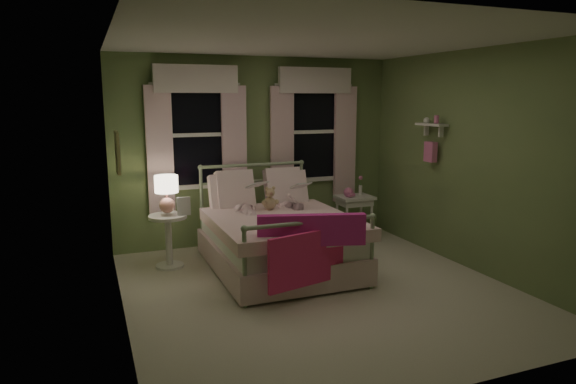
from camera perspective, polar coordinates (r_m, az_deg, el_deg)
name	(u,v)px	position (r m, az deg, el deg)	size (l,w,h in m)	color
room_shell	(320,170)	(5.32, 3.58, 2.43)	(4.20, 4.20, 4.20)	beige
bed	(277,237)	(6.19, -1.19, -5.07)	(1.58, 2.04, 1.18)	white
pink_throw	(313,241)	(5.21, 2.75, -5.48)	(1.08, 0.42, 0.71)	#D32990
child_left	(244,185)	(6.37, -4.90, 0.75)	(0.29, 0.19, 0.80)	#F7D1DD
child_right	(286,188)	(6.56, -0.19, 0.48)	(0.33, 0.25, 0.67)	#F7D1DD
book_left	(250,189)	(6.13, -4.22, 0.30)	(0.20, 0.27, 0.03)	beige
book_right	(294,190)	(6.32, 0.63, 0.25)	(0.20, 0.27, 0.02)	beige
teddy_bear	(270,200)	(6.33, -2.03, -0.92)	(0.22, 0.17, 0.30)	tan
nightstand_left	(168,234)	(6.39, -13.15, -4.53)	(0.46, 0.46, 0.65)	white
table_lamp	(167,190)	(6.27, -13.35, 0.20)	(0.28, 0.28, 0.46)	tan
book_nightstand	(177,215)	(6.27, -12.22, -2.53)	(0.16, 0.22, 0.02)	beige
nightstand_right	(354,203)	(7.43, 7.39, -1.20)	(0.50, 0.40, 0.64)	white
pink_toy	(349,192)	(7.35, 6.76, -0.05)	(0.14, 0.19, 0.14)	pink
bud_vase	(360,185)	(7.49, 8.06, 0.74)	(0.06, 0.06, 0.28)	white
window_left	(197,130)	(6.95, -10.05, 6.85)	(1.34, 0.13, 1.96)	black
window_right	(314,127)	(7.48, 2.91, 7.23)	(1.34, 0.13, 1.96)	black
wall_shelf	(431,138)	(6.88, 15.60, 5.76)	(0.15, 0.50, 0.60)	white
framed_picture	(118,153)	(5.40, -18.40, 4.18)	(0.03, 0.32, 0.42)	beige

